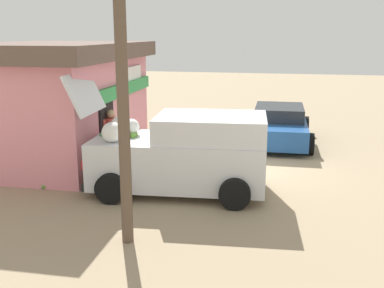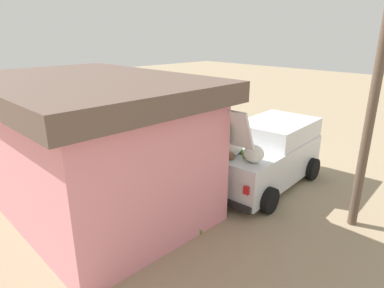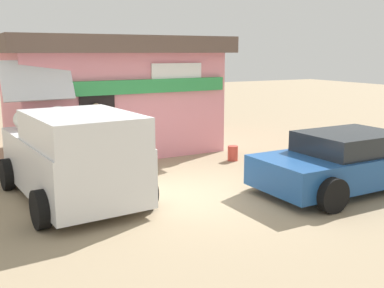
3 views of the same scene
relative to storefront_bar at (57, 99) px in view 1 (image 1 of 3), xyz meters
The scene contains 9 objects.
ground_plane 5.41m from the storefront_bar, 88.26° to the right, with size 60.00×60.00×0.00m, color #9E896B.
storefront_bar is the anchor object (origin of this frame).
delivery_van 4.88m from the storefront_bar, 116.79° to the right, with size 2.45×4.46×2.71m.
parked_sedan 7.15m from the storefront_bar, 62.80° to the right, with size 4.25×2.22×1.23m.
vendor_standing 2.44m from the storefront_bar, 116.14° to the right, with size 0.52×0.45×1.65m.
customer_bending 3.24m from the storefront_bar, 133.11° to the right, with size 0.67×0.77×1.44m.
unloaded_banana_pile 3.10m from the storefront_bar, 153.97° to the right, with size 0.75×0.87×0.50m.
paint_bucket 4.12m from the storefront_bar, 50.49° to the right, with size 0.28×0.28×0.40m, color #BF3F33.
utility_pole 6.37m from the storefront_bar, 141.21° to the right, with size 0.20×0.20×5.20m, color brown.
Camera 1 is at (-11.99, -1.52, 3.58)m, focal length 42.20 mm.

